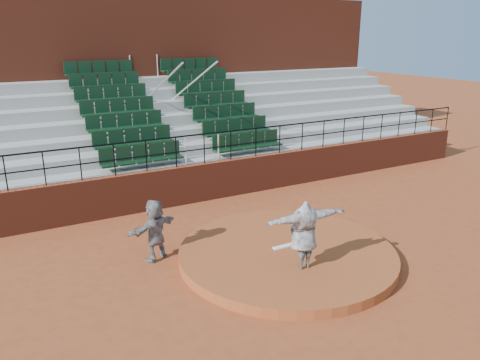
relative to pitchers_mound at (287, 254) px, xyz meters
name	(u,v)px	position (x,y,z in m)	size (l,w,h in m)	color
ground	(287,258)	(0.00, 0.00, -0.12)	(90.00, 90.00, 0.00)	brown
pitchers_mound	(287,254)	(0.00, 0.00, 0.00)	(5.50, 5.50, 0.25)	#994722
pitching_rubber	(284,246)	(0.00, 0.15, 0.14)	(0.60, 0.15, 0.03)	white
boundary_wall	(205,182)	(0.00, 5.00, 0.53)	(24.00, 0.30, 1.30)	maroon
wall_railing	(204,142)	(0.00, 5.00, 1.90)	(24.04, 0.05, 1.03)	black
seating_deck	(167,139)	(0.00, 8.65, 1.31)	(24.00, 5.97, 4.63)	#9B9A95
press_box_facade	(135,77)	(0.00, 12.60, 3.43)	(24.00, 3.00, 7.10)	maroon
pitcher	(304,234)	(-0.21, -0.95, 0.95)	(2.03, 0.55, 1.65)	black
fielder	(155,230)	(-2.93, 1.56, 0.67)	(1.48, 0.47, 1.59)	black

